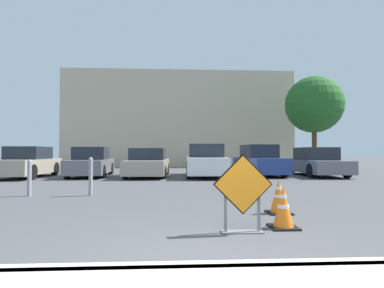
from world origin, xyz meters
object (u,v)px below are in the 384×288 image
parked_car_nearest (28,163)px  traffic_cone_nearest (283,207)px  traffic_cone_second (279,197)px  bollard_second (29,177)px  parked_car_third (148,163)px  parked_car_fifth (259,161)px  parked_car_fourth (206,162)px  parked_car_second (91,163)px  road_closed_sign (243,192)px  parked_car_sixth (316,163)px  bollard_nearest (91,176)px

parked_car_nearest → traffic_cone_nearest: bearing=131.2°
traffic_cone_second → bollard_second: bearing=156.9°
parked_car_third → traffic_cone_nearest: bearing=108.9°
parked_car_nearest → parked_car_fifth: (11.52, 0.61, 0.04)m
parked_car_fourth → parked_car_fifth: (2.88, 0.63, -0.01)m
parked_car_second → parked_car_third: bearing=171.1°
parked_car_nearest → parked_car_fourth: bearing=179.6°
traffic_cone_nearest → parked_car_fourth: (-0.28, 10.05, 0.40)m
road_closed_sign → traffic_cone_second: (1.06, 1.43, -0.29)m
traffic_cone_nearest → bollard_second: 6.96m
parked_car_third → parked_car_fifth: bearing=-174.4°
traffic_cone_second → parked_car_fifth: size_ratio=0.16×
parked_car_fifth → parked_car_sixth: parked_car_fifth is taller
parked_car_fourth → bollard_second: parked_car_fourth is taller
parked_car_fifth → bollard_nearest: parked_car_fifth is taller
parked_car_third → bollard_second: bearing=69.5°
road_closed_sign → bollard_second: road_closed_sign is taller
bollard_nearest → bollard_second: (-1.69, 0.00, -0.03)m
parked_car_nearest → bollard_second: bearing=115.7°
parked_car_fifth → parked_car_fourth: bearing=8.9°
parked_car_third → parked_car_fourth: (2.88, -0.25, 0.09)m
traffic_cone_nearest → parked_car_fifth: 11.00m
parked_car_nearest → parked_car_sixth: bearing=-179.4°
parked_car_sixth → traffic_cone_nearest: bearing=63.8°
road_closed_sign → parked_car_fifth: bearing=73.1°
traffic_cone_nearest → parked_car_fifth: size_ratio=0.16×
parked_car_fourth → traffic_cone_second: bearing=95.8°
bollard_second → traffic_cone_nearest: bearing=-32.8°
road_closed_sign → parked_car_third: parked_car_third is taller
parked_car_fifth → bollard_second: size_ratio=4.29×
parked_car_sixth → bollard_second: parked_car_sixth is taller
traffic_cone_nearest → traffic_cone_second: bearing=74.2°
road_closed_sign → parked_car_third: bearing=102.9°
traffic_cone_second → parked_car_sixth: parked_car_sixth is taller
traffic_cone_nearest → parked_car_nearest: parked_car_nearest is taller
traffic_cone_nearest → bollard_second: size_ratio=0.68×
traffic_cone_nearest → bollard_nearest: bollard_nearest is taller
parked_car_third → parked_car_sixth: parked_car_sixth is taller
parked_car_second → parked_car_fifth: size_ratio=0.97×
parked_car_fourth → parked_car_fifth: bearing=-165.8°
traffic_cone_second → parked_car_third: size_ratio=0.16×
parked_car_second → parked_car_fifth: 8.64m
parked_car_second → bollard_nearest: (1.88, -6.78, -0.10)m
parked_car_second → traffic_cone_second: bearing=120.1°
parked_car_sixth → bollard_second: 13.08m
parked_car_second → parked_car_fourth: 5.79m
traffic_cone_nearest → parked_car_third: bearing=107.1°
bollard_second → parked_car_second: bearing=91.7°
traffic_cone_nearest → parked_car_third: (-3.16, 10.30, 0.31)m
road_closed_sign → parked_car_sixth: parked_car_sixth is taller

